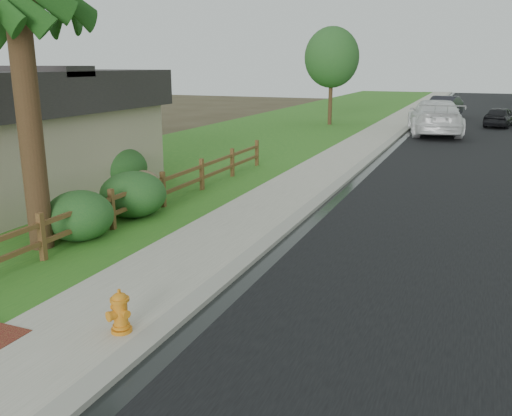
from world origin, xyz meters
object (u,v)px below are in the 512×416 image
at_px(fire_hydrant, 120,312).
at_px(ranch_fence, 139,197).
at_px(white_suv, 435,117).
at_px(dark_car_mid, 500,117).

bearing_deg(fire_hydrant, ranch_fence, 121.54).
height_order(fire_hydrant, white_suv, white_suv).
distance_m(ranch_fence, fire_hydrant, 6.69).
relative_size(white_suv, dark_car_mid, 1.80).
height_order(ranch_fence, dark_car_mid, dark_car_mid).
bearing_deg(dark_car_mid, fire_hydrant, 91.64).
relative_size(ranch_fence, white_suv, 2.40).
xyz_separation_m(fire_hydrant, white_suv, (2.32, 27.89, 0.62)).
xyz_separation_m(ranch_fence, dark_car_mid, (9.55, 27.95, 0.07)).
bearing_deg(fire_hydrant, white_suv, 85.25).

